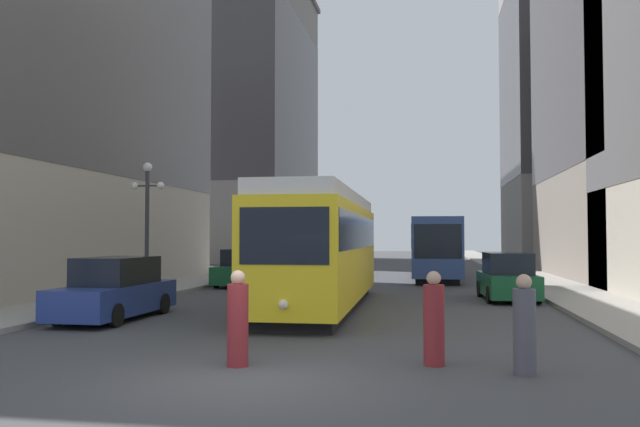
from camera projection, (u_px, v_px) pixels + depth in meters
The scene contains 16 objects.
ground_plane at pixel (242, 380), 10.43m from camera, with size 200.00×200.00×0.00m, color #424244.
sidewalk_left at pixel (283, 266), 51.34m from camera, with size 3.10×120.00×0.15m, color gray.
sidewalk_right at pixel (505, 267), 48.24m from camera, with size 3.10×120.00×0.15m, color gray.
streetcar at pixel (323, 246), 21.19m from camera, with size 2.88×12.82×3.89m.
transit_bus at pixel (433, 245), 36.83m from camera, with size 2.95×13.00×3.45m.
parked_car_left_near at pixel (244, 269), 30.88m from camera, with size 1.95×4.77×1.82m.
parked_car_left_mid at pixel (115, 290), 18.29m from camera, with size 1.90×4.82×1.82m.
parked_car_right_far at pixel (507, 278), 23.74m from camera, with size 2.05×4.33×1.82m.
parked_car_left_far at pixel (289, 261), 40.71m from camera, with size 2.02×5.01×1.82m.
pedestrian_crossing_near at pixel (525, 328), 10.86m from camera, with size 0.39×0.39×1.76m.
pedestrian_crossing_far at pixel (434, 321), 11.68m from camera, with size 0.40×0.40×1.77m.
pedestrian_on_sidewalk at pixel (238, 321), 11.61m from camera, with size 0.40×0.40×1.79m.
lamp_post_left_near at pixel (147, 207), 24.63m from camera, with size 1.41×0.36×5.23m.
building_left_corner at pixel (231, 113), 67.27m from camera, with size 15.90×22.11×30.74m.
building_left_midblock at pixel (11, 58), 29.00m from camera, with size 12.00×23.08×21.00m.
building_right_corner at pixel (585, 90), 56.66m from camera, with size 14.00×15.48×30.74m.
Camera 1 is at (3.12, -10.14, 2.40)m, focal length 34.89 mm.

